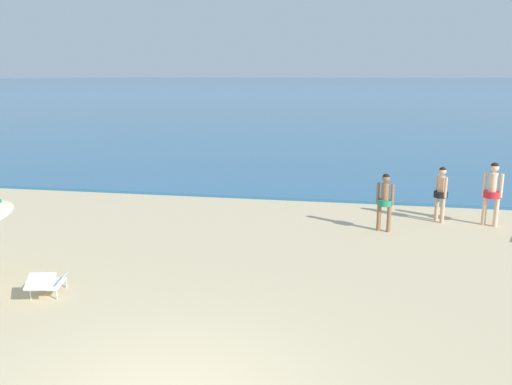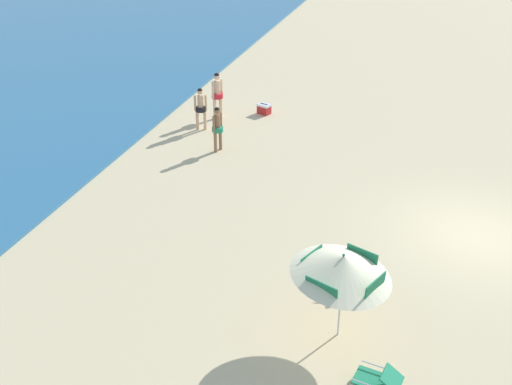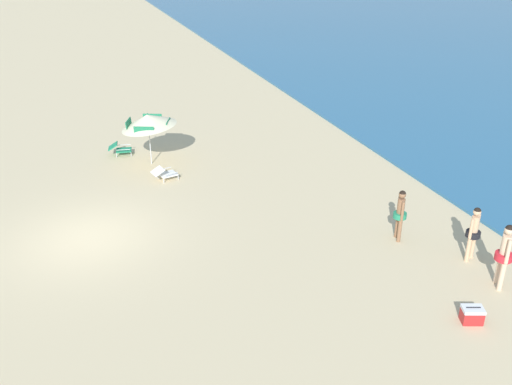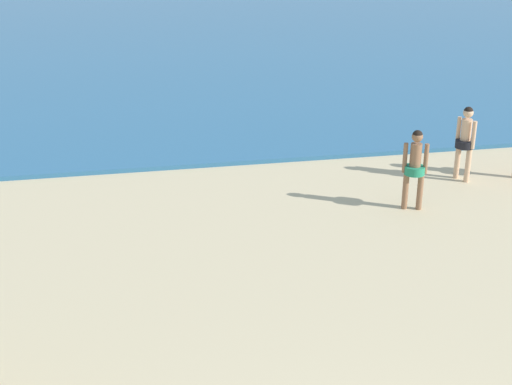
# 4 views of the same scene
# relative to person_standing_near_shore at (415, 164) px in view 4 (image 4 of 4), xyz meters

# --- Properties ---
(person_standing_near_shore) EXTENTS (0.45, 0.39, 1.59)m
(person_standing_near_shore) POSITION_rel_person_standing_near_shore_xyz_m (0.00, 0.00, 0.00)
(person_standing_near_shore) COLOR #8C6042
(person_standing_near_shore) RESTS_ON ground
(person_wading_in) EXTENTS (0.39, 0.44, 1.61)m
(person_wading_in) POSITION_rel_person_standing_near_shore_xyz_m (1.64, 1.26, 0.01)
(person_wading_in) COLOR #D8A87F
(person_wading_in) RESTS_ON ground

